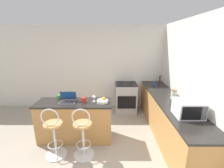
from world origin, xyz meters
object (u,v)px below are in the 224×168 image
fruit_bowl (102,101)px  mug_green (58,97)px  microwave (188,108)px  mug_red (83,100)px  stove_range (125,97)px  storage_jar (173,94)px  mug_blue (154,83)px  bar_stool_far (82,134)px  pepper_mill (159,79)px  laptop (67,99)px  bar_stool_near (53,134)px  wine_glass_short (93,97)px

fruit_bowl → mug_green: (-0.99, 0.20, 0.01)m
microwave → mug_red: microwave is taller
stove_range → mug_green: 2.09m
storage_jar → mug_blue: storage_jar is taller
mug_red → microwave: bearing=-17.5°
bar_stool_far → mug_blue: (1.78, 1.81, 0.45)m
microwave → fruit_bowl: (-1.50, 0.59, -0.10)m
pepper_mill → storage_jar: bearing=-95.0°
bar_stool_far → laptop: laptop is taller
microwave → stove_range: bearing=113.3°
mug_green → mug_blue: size_ratio=1.13×
microwave → stove_range: 2.28m
bar_stool_near → fruit_bowl: size_ratio=4.30×
mug_red → wine_glass_short: bearing=11.5°
wine_glass_short → mug_green: bearing=169.6°
mug_blue → pepper_mill: bearing=49.8°
pepper_mill → wine_glass_short: (-1.88, -1.53, -0.02)m
mug_blue → laptop: bearing=-150.2°
fruit_bowl → wine_glass_short: wine_glass_short is taller
storage_jar → bar_stool_near: bearing=-163.7°
storage_jar → mug_blue: (-0.13, 1.10, -0.06)m
bar_stool_near → mug_blue: size_ratio=10.88×
pepper_mill → fruit_bowl: (-1.69, -1.58, -0.07)m
mug_blue → wine_glass_short: (-1.62, -1.23, 0.05)m
bar_stool_far → stove_range: bearing=63.6°
microwave → bar_stool_near: bearing=178.4°
wine_glass_short → laptop: bearing=-178.1°
mug_red → mug_green: mug_red is taller
wine_glass_short → microwave: bearing=-20.9°
microwave → mug_red: 2.00m
pepper_mill → mug_red: pepper_mill is taller
mug_red → bar_stool_far: bearing=-83.6°
bar_stool_far → microwave: (1.85, -0.07, 0.54)m
laptop → pepper_mill: size_ratio=1.45×
pepper_mill → stove_range: bearing=-172.1°
bar_stool_far → mug_green: 1.07m
mug_blue → wine_glass_short: 2.04m
bar_stool_far → stove_range: bar_stool_far is taller
pepper_mill → mug_blue: pepper_mill is taller
microwave → storage_jar: microwave is taller
bar_stool_near → mug_green: 0.86m
mug_red → mug_green: (-0.59, 0.19, -0.01)m
mug_blue → wine_glass_short: size_ratio=0.68×
bar_stool_far → microwave: microwave is taller
bar_stool_far → pepper_mill: 2.97m
mug_blue → mug_red: bearing=-145.3°
mug_red → laptop: bearing=175.8°
bar_stool_near → mug_green: (-0.11, 0.73, 0.45)m
fruit_bowl → mug_green: fruit_bowl is taller
bar_stool_near → mug_green: bearing=98.4°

